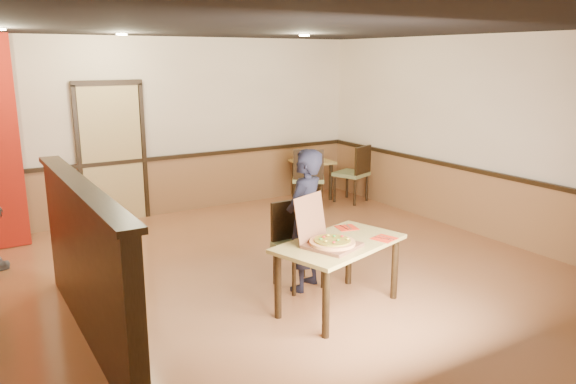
# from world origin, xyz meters

# --- Properties ---
(floor) EXTENTS (7.00, 7.00, 0.00)m
(floor) POSITION_xyz_m (0.00, 0.00, 0.00)
(floor) COLOR #AE6C43
(floor) RESTS_ON ground
(ceiling) EXTENTS (7.00, 7.00, 0.00)m
(ceiling) POSITION_xyz_m (0.00, 0.00, 2.80)
(ceiling) COLOR black
(ceiling) RESTS_ON wall_back
(wall_back) EXTENTS (7.00, 0.00, 7.00)m
(wall_back) POSITION_xyz_m (0.00, 3.50, 1.40)
(wall_back) COLOR #F6E0C0
(wall_back) RESTS_ON floor
(wall_right) EXTENTS (0.00, 7.00, 7.00)m
(wall_right) POSITION_xyz_m (3.50, 0.00, 1.40)
(wall_right) COLOR #F6E0C0
(wall_right) RESTS_ON floor
(wainscot_back) EXTENTS (7.00, 0.04, 0.90)m
(wainscot_back) POSITION_xyz_m (0.00, 3.47, 0.45)
(wainscot_back) COLOR #91623A
(wainscot_back) RESTS_ON floor
(chair_rail_back) EXTENTS (7.00, 0.06, 0.06)m
(chair_rail_back) POSITION_xyz_m (0.00, 3.45, 0.92)
(chair_rail_back) COLOR black
(chair_rail_back) RESTS_ON wall_back
(wainscot_right) EXTENTS (0.04, 7.00, 0.90)m
(wainscot_right) POSITION_xyz_m (3.47, 0.00, 0.45)
(wainscot_right) COLOR #91623A
(wainscot_right) RESTS_ON floor
(chair_rail_right) EXTENTS (0.06, 7.00, 0.06)m
(chair_rail_right) POSITION_xyz_m (3.45, 0.00, 0.92)
(chair_rail_right) COLOR black
(chair_rail_right) RESTS_ON wall_right
(back_door) EXTENTS (0.90, 0.06, 2.10)m
(back_door) POSITION_xyz_m (-0.80, 3.46, 1.05)
(back_door) COLOR tan
(back_door) RESTS_ON wall_back
(booth_partition) EXTENTS (0.20, 3.10, 1.44)m
(booth_partition) POSITION_xyz_m (-2.00, -0.20, 0.74)
(booth_partition) COLOR black
(booth_partition) RESTS_ON floor
(spot_b) EXTENTS (0.14, 0.14, 0.02)m
(spot_b) POSITION_xyz_m (-0.80, 2.50, 2.78)
(spot_b) COLOR #FFEFB2
(spot_b) RESTS_ON ceiling
(spot_c) EXTENTS (0.14, 0.14, 0.02)m
(spot_c) POSITION_xyz_m (1.40, 1.50, 2.78)
(spot_c) COLOR #FFEFB2
(spot_c) RESTS_ON ceiling
(main_table) EXTENTS (1.48, 1.09, 0.71)m
(main_table) POSITION_xyz_m (0.29, -0.87, 0.60)
(main_table) COLOR tan
(main_table) RESTS_ON floor
(diner_chair) EXTENTS (0.48, 0.48, 0.94)m
(diner_chair) POSITION_xyz_m (0.24, -0.12, 0.51)
(diner_chair) COLOR olive
(diner_chair) RESTS_ON floor
(side_chair_left) EXTENTS (0.72, 0.72, 1.04)m
(side_chair_left) POSITION_xyz_m (2.11, 2.44, 0.57)
(side_chair_left) COLOR olive
(side_chair_left) RESTS_ON floor
(side_chair_right) EXTENTS (0.64, 0.64, 1.01)m
(side_chair_right) POSITION_xyz_m (3.08, 2.43, 0.55)
(side_chair_right) COLOR olive
(side_chair_right) RESTS_ON floor
(side_table) EXTENTS (0.71, 0.71, 0.69)m
(side_table) POSITION_xyz_m (2.60, 3.05, 0.52)
(side_table) COLOR tan
(side_table) RESTS_ON floor
(diner) EXTENTS (0.68, 0.61, 1.56)m
(diner) POSITION_xyz_m (0.27, -0.27, 0.78)
(diner) COLOR black
(diner) RESTS_ON floor
(pizza_box) EXTENTS (0.61, 0.65, 0.48)m
(pizza_box) POSITION_xyz_m (0.11, -0.92, 0.77)
(pizza_box) COLOR brown
(pizza_box) RESTS_ON main_table
(pizza) EXTENTS (0.53, 0.53, 0.03)m
(pizza) POSITION_xyz_m (0.13, -0.97, 0.75)
(pizza) COLOR #F8A55A
(pizza) RESTS_ON pizza_box
(napkin_near) EXTENTS (0.26, 0.26, 0.01)m
(napkin_near) POSITION_xyz_m (0.73, -1.03, 0.71)
(napkin_near) COLOR red
(napkin_near) RESTS_ON main_table
(napkin_far) EXTENTS (0.26, 0.26, 0.01)m
(napkin_far) POSITION_xyz_m (0.63, -0.54, 0.71)
(napkin_far) COLOR red
(napkin_far) RESTS_ON main_table
(condiment) EXTENTS (0.06, 0.06, 0.14)m
(condiment) POSITION_xyz_m (2.58, 2.91, 0.76)
(condiment) COLOR brown
(condiment) RESTS_ON side_table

